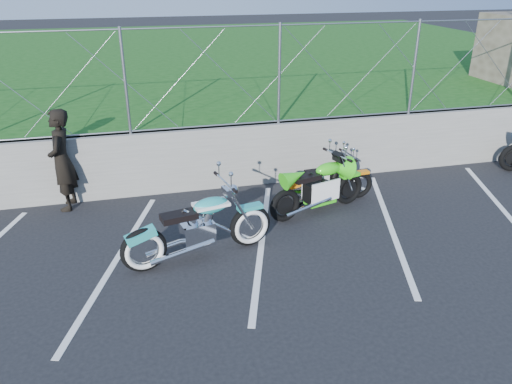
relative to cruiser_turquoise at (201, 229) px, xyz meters
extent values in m
plane|color=black|center=(1.06, -0.77, -0.50)|extent=(90.00, 90.00, 0.00)
cube|color=slate|center=(1.06, 2.73, 0.15)|extent=(30.00, 0.22, 1.30)
cube|color=#154412|center=(1.06, 12.73, 0.15)|extent=(30.00, 20.00, 1.30)
cylinder|color=gray|center=(1.06, 2.73, 2.75)|extent=(28.00, 0.03, 0.03)
cylinder|color=gray|center=(1.06, 2.73, 0.85)|extent=(28.00, 0.03, 0.03)
cube|color=silver|center=(-1.34, 0.23, -0.50)|extent=(1.49, 4.31, 0.01)
cube|color=silver|center=(1.06, 0.23, -0.50)|extent=(1.49, 4.31, 0.01)
cube|color=silver|center=(3.46, 0.23, -0.50)|extent=(1.49, 4.31, 0.01)
cube|color=silver|center=(5.86, 0.23, -0.50)|extent=(1.49, 4.31, 0.01)
torus|color=black|center=(-0.90, -0.19, -0.14)|extent=(0.73, 0.27, 0.72)
torus|color=black|center=(0.84, 0.18, -0.14)|extent=(0.73, 0.27, 0.72)
cube|color=silver|center=(-0.05, -0.01, -0.06)|extent=(0.56, 0.41, 0.37)
ellipsoid|color=teal|center=(0.19, 0.04, 0.38)|extent=(0.62, 0.38, 0.25)
cube|color=black|center=(-0.33, -0.07, 0.30)|extent=(0.59, 0.37, 0.10)
cube|color=teal|center=(0.84, 0.18, 0.20)|extent=(0.44, 0.25, 0.07)
cylinder|color=silver|center=(0.43, 0.09, 0.73)|extent=(0.20, 0.78, 0.03)
torus|color=black|center=(2.04, 1.40, -0.22)|extent=(0.57, 0.14, 0.57)
torus|color=black|center=(3.40, 1.49, -0.22)|extent=(0.57, 0.14, 0.57)
cube|color=black|center=(2.70, 1.44, -0.13)|extent=(0.44, 0.28, 0.31)
ellipsoid|color=orange|center=(2.90, 1.45, 0.23)|extent=(0.50, 0.25, 0.21)
cube|color=black|center=(2.46, 1.42, 0.17)|extent=(0.47, 0.25, 0.08)
cube|color=orange|center=(3.40, 1.49, 0.05)|extent=(0.36, 0.16, 0.05)
cylinder|color=silver|center=(3.10, 1.47, 0.45)|extent=(0.07, 0.66, 0.03)
torus|color=black|center=(1.65, 0.87, -0.18)|extent=(0.64, 0.29, 0.63)
torus|color=black|center=(3.09, 1.29, -0.18)|extent=(0.64, 0.29, 0.63)
cube|color=black|center=(2.35, 1.07, -0.08)|extent=(0.55, 0.42, 0.36)
ellipsoid|color=#38D91B|center=(2.57, 1.14, 0.34)|extent=(0.60, 0.40, 0.24)
cube|color=black|center=(2.09, 0.99, 0.27)|extent=(0.57, 0.39, 0.09)
cube|color=#38D91B|center=(3.09, 1.29, 0.11)|extent=(0.43, 0.26, 0.06)
cylinder|color=silver|center=(2.75, 1.19, 0.59)|extent=(0.24, 0.73, 0.03)
imported|color=black|center=(-2.24, 2.43, 0.47)|extent=(0.53, 0.75, 1.95)
camera|label=1|loc=(-0.82, -6.92, 3.75)|focal=35.00mm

